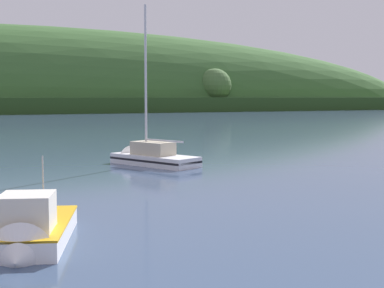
% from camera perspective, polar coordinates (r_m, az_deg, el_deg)
% --- Properties ---
extents(far_shoreline_hill, '(499.25, 87.11, 66.99)m').
position_cam_1_polar(far_shoreline_hill, '(223.30, -17.58, 3.43)').
color(far_shoreline_hill, '#27431B').
rests_on(far_shoreline_hill, ground).
extents(sailboat_midwater_white, '(6.18, 9.16, 14.32)m').
position_cam_1_polar(sailboat_midwater_white, '(45.07, -4.85, -1.71)').
color(sailboat_midwater_white, white).
rests_on(sailboat_midwater_white, ground).
extents(fishing_boat_moored, '(4.41, 6.89, 4.09)m').
position_cam_1_polar(fishing_boat_moored, '(21.38, -16.64, -9.27)').
color(fishing_boat_moored, white).
rests_on(fishing_boat_moored, ground).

